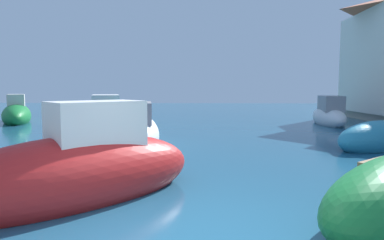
% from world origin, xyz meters
% --- Properties ---
extents(ground, '(80.00, 80.00, 0.00)m').
position_xyz_m(ground, '(0.00, 0.00, 0.00)').
color(ground, '#1E5170').
extents(moored_boat_1, '(3.34, 5.65, 2.04)m').
position_xyz_m(moored_boat_1, '(-4.78, 12.13, 0.55)').
color(moored_boat_1, '#197233').
rests_on(moored_boat_1, ground).
extents(moored_boat_2, '(4.59, 4.43, 2.08)m').
position_xyz_m(moored_boat_2, '(-2.14, 1.54, 0.50)').
color(moored_boat_2, '#B21E1E').
rests_on(moored_boat_2, ground).
extents(moored_boat_3, '(1.87, 4.58, 1.85)m').
position_xyz_m(moored_boat_3, '(6.96, 14.33, 0.48)').
color(moored_boat_3, white).
rests_on(moored_boat_3, ground).
extents(moored_boat_4, '(2.32, 4.51, 1.84)m').
position_xyz_m(moored_boat_4, '(-2.23, 6.86, 0.49)').
color(moored_boat_4, white).
rests_on(moored_boat_4, ground).
extents(moored_boat_5, '(3.65, 2.81, 1.20)m').
position_xyz_m(moored_boat_5, '(5.76, 6.79, 0.33)').
color(moored_boat_5, teal).
rests_on(moored_boat_5, ground).
extents(moored_boat_7, '(3.51, 4.87, 1.93)m').
position_xyz_m(moored_boat_7, '(-10.85, 14.84, 0.47)').
color(moored_boat_7, '#197233').
rests_on(moored_boat_7, ground).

